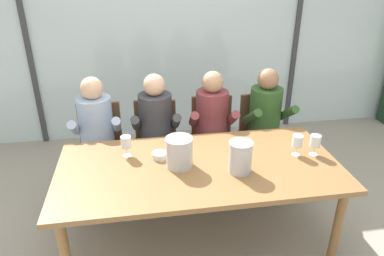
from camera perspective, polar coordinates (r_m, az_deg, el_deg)
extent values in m
plane|color=#9E9384|center=(4.01, -1.50, -7.50)|extent=(14.00, 14.00, 0.00)
cube|color=silver|center=(4.58, -3.69, 14.32)|extent=(7.37, 0.03, 2.60)
cube|color=#38383D|center=(4.71, -24.68, 12.41)|extent=(0.06, 0.06, 2.60)
cube|color=#38383D|center=(5.00, 16.22, 14.34)|extent=(0.06, 0.06, 2.60)
cube|color=#568942|center=(8.60, -6.51, 17.40)|extent=(13.37, 2.40, 1.99)
cube|color=olive|center=(2.80, 1.15, -6.21)|extent=(2.17, 1.05, 0.04)
cylinder|color=olive|center=(3.01, 22.05, -14.37)|extent=(0.07, 0.07, 0.70)
cylinder|color=olive|center=(3.36, -17.21, -8.94)|extent=(0.07, 0.07, 0.70)
cylinder|color=olive|center=(3.61, 15.51, -6.16)|extent=(0.07, 0.07, 0.70)
cube|color=brown|center=(3.65, -14.35, -3.59)|extent=(0.45, 0.45, 0.03)
cube|color=brown|center=(3.73, -14.42, 0.88)|extent=(0.42, 0.05, 0.42)
cylinder|color=brown|center=(3.64, -17.23, -8.42)|extent=(0.04, 0.04, 0.45)
cylinder|color=brown|center=(3.59, -11.20, -8.20)|extent=(0.04, 0.04, 0.45)
cylinder|color=brown|center=(3.96, -16.45, -5.38)|extent=(0.04, 0.04, 0.45)
cylinder|color=brown|center=(3.91, -10.94, -5.13)|extent=(0.04, 0.04, 0.45)
cube|color=brown|center=(3.62, -5.79, -3.17)|extent=(0.48, 0.48, 0.03)
cube|color=brown|center=(3.70, -5.83, 1.34)|extent=(0.42, 0.08, 0.42)
cylinder|color=brown|center=(3.59, -8.80, -7.99)|extent=(0.04, 0.04, 0.45)
cylinder|color=brown|center=(3.57, -2.67, -7.90)|extent=(0.04, 0.04, 0.45)
cylinder|color=brown|center=(3.91, -8.33, -4.92)|extent=(0.04, 0.04, 0.45)
cylinder|color=brown|center=(3.89, -2.73, -4.82)|extent=(0.04, 0.04, 0.45)
cube|color=brown|center=(3.71, 3.46, -2.29)|extent=(0.47, 0.47, 0.03)
cube|color=brown|center=(3.79, 3.09, 2.09)|extent=(0.42, 0.06, 0.42)
cylinder|color=brown|center=(3.64, 0.84, -7.11)|extent=(0.04, 0.04, 0.45)
cylinder|color=brown|center=(3.70, 6.74, -6.75)|extent=(0.04, 0.04, 0.45)
cylinder|color=brown|center=(3.97, 0.23, -4.16)|extent=(0.04, 0.04, 0.45)
cylinder|color=brown|center=(4.02, 5.64, -3.88)|extent=(0.04, 0.04, 0.45)
cube|color=brown|center=(3.86, 11.40, -1.65)|extent=(0.47, 0.47, 0.03)
cube|color=brown|center=(3.93, 10.51, 2.54)|extent=(0.42, 0.07, 0.42)
cylinder|color=brown|center=(3.75, 9.61, -6.47)|extent=(0.04, 0.04, 0.45)
cylinder|color=brown|center=(3.90, 14.79, -5.65)|extent=(0.04, 0.04, 0.45)
cylinder|color=brown|center=(4.05, 7.58, -3.72)|extent=(0.04, 0.04, 0.45)
cylinder|color=brown|center=(4.19, 12.46, -3.07)|extent=(0.04, 0.04, 0.45)
cylinder|color=#9EB2D1|center=(3.54, -14.95, 0.69)|extent=(0.34, 0.34, 0.52)
sphere|color=#DBAD89|center=(3.41, -15.62, 6.09)|extent=(0.21, 0.21, 0.21)
cube|color=#47423D|center=(3.49, -16.02, -4.69)|extent=(0.15, 0.41, 0.13)
cube|color=#47423D|center=(3.47, -13.07, -4.43)|extent=(0.15, 0.41, 0.13)
cylinder|color=#47423D|center=(3.45, -15.63, -10.01)|extent=(0.10, 0.10, 0.47)
cylinder|color=#47423D|center=(3.44, -12.61, -9.76)|extent=(0.10, 0.10, 0.47)
cylinder|color=#9EB2D1|center=(3.44, -18.19, -0.04)|extent=(0.10, 0.33, 0.26)
cylinder|color=#9EB2D1|center=(3.41, -11.87, 0.55)|extent=(0.10, 0.33, 0.26)
cylinder|color=#38383D|center=(3.52, -5.77, 1.33)|extent=(0.33, 0.33, 0.52)
sphere|color=#DBAD89|center=(3.39, -6.03, 6.80)|extent=(0.21, 0.21, 0.21)
cube|color=#47423D|center=(3.46, -6.97, -4.04)|extent=(0.14, 0.40, 0.13)
cube|color=#47423D|center=(3.46, -3.98, -3.88)|extent=(0.14, 0.40, 0.13)
cylinder|color=#47423D|center=(3.43, -6.70, -9.41)|extent=(0.10, 0.10, 0.47)
cylinder|color=#47423D|center=(3.43, -3.65, -9.24)|extent=(0.10, 0.10, 0.47)
cylinder|color=#38383D|center=(3.40, -8.92, 0.73)|extent=(0.09, 0.33, 0.26)
cylinder|color=#38383D|center=(3.41, -2.53, 1.07)|extent=(0.09, 0.33, 0.26)
cylinder|color=brown|center=(3.59, 3.16, 1.91)|extent=(0.35, 0.35, 0.52)
sphere|color=tan|center=(3.46, 3.30, 7.29)|extent=(0.21, 0.21, 0.21)
cube|color=#47423D|center=(3.52, 1.99, -3.32)|extent=(0.17, 0.41, 0.13)
cube|color=#47423D|center=(3.54, 4.90, -3.21)|extent=(0.17, 0.41, 0.13)
cylinder|color=#47423D|center=(3.48, 2.27, -8.60)|extent=(0.10, 0.10, 0.47)
cylinder|color=#47423D|center=(3.50, 5.23, -8.45)|extent=(0.10, 0.10, 0.47)
cylinder|color=brown|center=(3.45, 0.28, 1.43)|extent=(0.11, 0.33, 0.26)
cylinder|color=brown|center=(3.50, 6.49, 1.60)|extent=(0.11, 0.33, 0.26)
cylinder|color=#2D5123|center=(3.74, 11.51, 2.42)|extent=(0.34, 0.34, 0.52)
sphere|color=#936B4C|center=(3.62, 11.99, 7.59)|extent=(0.21, 0.21, 0.21)
cube|color=#47423D|center=(3.65, 11.10, -2.66)|extent=(0.16, 0.41, 0.13)
cube|color=#47423D|center=(3.73, 13.65, -2.34)|extent=(0.16, 0.41, 0.13)
cylinder|color=#47423D|center=(3.63, 12.01, -7.67)|extent=(0.10, 0.10, 0.47)
cylinder|color=#47423D|center=(3.70, 14.57, -7.25)|extent=(0.10, 0.10, 0.47)
cylinder|color=#2D5123|center=(3.56, 9.51, 1.82)|extent=(0.10, 0.33, 0.26)
cylinder|color=#2D5123|center=(3.71, 14.96, 2.31)|extent=(0.10, 0.33, 0.26)
cylinder|color=#B7B7BC|center=(2.67, 7.66, -4.63)|extent=(0.17, 0.17, 0.24)
torus|color=silver|center=(2.61, 7.81, -2.36)|extent=(0.18, 0.18, 0.01)
cylinder|color=#B7B7BC|center=(2.71, -2.02, -3.91)|extent=(0.20, 0.20, 0.23)
torus|color=silver|center=(2.66, -2.06, -1.71)|extent=(0.21, 0.21, 0.01)
cylinder|color=silver|center=(2.87, -5.18, -4.34)|extent=(0.12, 0.12, 0.05)
cylinder|color=silver|center=(3.03, 16.10, -4.08)|extent=(0.07, 0.07, 0.00)
cylinder|color=silver|center=(3.02, 16.19, -3.43)|extent=(0.01, 0.01, 0.07)
cylinder|color=silver|center=(2.98, 16.39, -2.00)|extent=(0.08, 0.08, 0.09)
cylinder|color=maroon|center=(2.99, 16.32, -2.45)|extent=(0.07, 0.07, 0.04)
cylinder|color=silver|center=(2.95, -10.23, -4.33)|extent=(0.07, 0.07, 0.00)
cylinder|color=silver|center=(2.93, -10.29, -3.66)|extent=(0.01, 0.01, 0.07)
cylinder|color=silver|center=(2.89, -10.42, -2.19)|extent=(0.08, 0.08, 0.09)
cylinder|color=maroon|center=(2.90, -10.38, -2.65)|extent=(0.07, 0.07, 0.04)
cylinder|color=silver|center=(3.08, 18.65, -3.99)|extent=(0.07, 0.07, 0.00)
cylinder|color=silver|center=(3.06, 18.75, -3.34)|extent=(0.01, 0.01, 0.07)
cylinder|color=silver|center=(3.02, 18.97, -1.93)|extent=(0.08, 0.08, 0.09)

